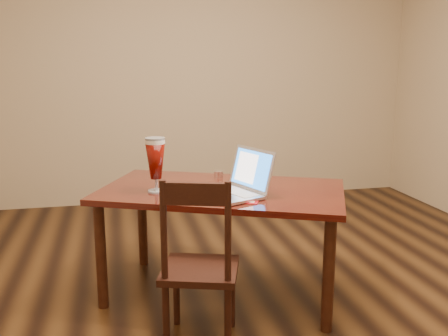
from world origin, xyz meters
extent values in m
plane|color=black|center=(0.00, 0.00, 0.00)|extent=(5.00, 5.00, 0.00)
cube|color=tan|center=(0.00, 2.50, 1.35)|extent=(4.50, 0.01, 2.70)
cube|color=#471209|center=(-0.26, 0.26, 0.66)|extent=(1.66, 1.35, 0.04)
cylinder|color=#371A0D|center=(-0.99, 0.22, 0.32)|extent=(0.06, 0.06, 0.65)
cylinder|color=#371A0D|center=(0.20, -0.32, 0.32)|extent=(0.06, 0.06, 0.65)
cylinder|color=#371A0D|center=(-0.72, 0.84, 0.32)|extent=(0.06, 0.06, 0.65)
cylinder|color=#371A0D|center=(0.48, 0.30, 0.32)|extent=(0.06, 0.06, 0.65)
cube|color=#AD0F18|center=(-0.26, 0.08, 0.68)|extent=(0.46, 0.41, 0.00)
cube|color=silver|center=(-0.26, 0.08, 0.69)|extent=(0.41, 0.36, 0.00)
cube|color=silver|center=(-0.25, 0.08, 0.69)|extent=(0.37, 0.43, 0.02)
cube|color=silver|center=(-0.20, 0.10, 0.70)|extent=(0.22, 0.32, 0.00)
cube|color=#B3B3B8|center=(-0.32, 0.05, 0.70)|extent=(0.09, 0.11, 0.00)
cube|color=silver|center=(-0.11, 0.14, 0.82)|extent=(0.20, 0.36, 0.24)
cube|color=blue|center=(-0.11, 0.14, 0.82)|extent=(0.17, 0.31, 0.20)
cube|color=white|center=(-0.13, 0.18, 0.83)|extent=(0.11, 0.18, 0.17)
cylinder|color=silver|center=(-0.66, 0.26, 0.69)|extent=(0.10, 0.10, 0.01)
cylinder|color=silver|center=(-0.66, 0.26, 0.73)|extent=(0.02, 0.02, 0.07)
cylinder|color=beige|center=(-0.66, 0.26, 0.99)|extent=(0.11, 0.11, 0.02)
cylinder|color=silver|center=(-0.66, 0.26, 1.00)|extent=(0.11, 0.11, 0.01)
cylinder|color=silver|center=(-0.21, 0.58, 0.70)|extent=(0.06, 0.06, 0.04)
cylinder|color=silver|center=(-0.08, 0.52, 0.70)|extent=(0.06, 0.06, 0.04)
cube|color=black|center=(-0.48, -0.25, 0.39)|extent=(0.47, 0.46, 0.04)
cylinder|color=black|center=(-0.68, -0.34, 0.19)|extent=(0.04, 0.04, 0.37)
cylinder|color=black|center=(-0.38, -0.44, 0.19)|extent=(0.04, 0.04, 0.37)
cylinder|color=black|center=(-0.59, -0.07, 0.19)|extent=(0.04, 0.04, 0.37)
cylinder|color=black|center=(-0.29, -0.16, 0.19)|extent=(0.04, 0.04, 0.37)
cylinder|color=black|center=(-0.68, -0.34, 0.65)|extent=(0.03, 0.03, 0.49)
cylinder|color=black|center=(-0.38, -0.44, 0.65)|extent=(0.03, 0.03, 0.49)
cube|color=black|center=(-0.53, -0.39, 0.83)|extent=(0.30, 0.12, 0.11)
camera|label=1|loc=(-0.89, -2.62, 1.44)|focal=40.00mm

